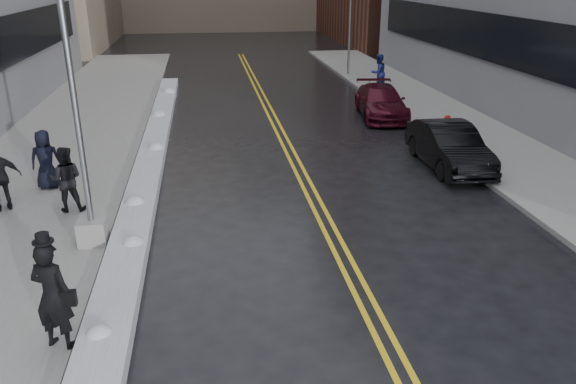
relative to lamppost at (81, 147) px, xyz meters
name	(u,v)px	position (x,y,z in m)	size (l,w,h in m)	color
ground	(238,280)	(3.30, -2.00, -2.53)	(160.00, 160.00, 0.00)	black
sidewalk_west	(62,151)	(-2.45, 8.00, -2.46)	(5.50, 50.00, 0.15)	gray
sidewalk_east	(469,134)	(13.30, 8.00, -2.46)	(4.00, 50.00, 0.15)	gray
lane_line_left	(282,143)	(5.65, 8.00, -2.53)	(0.12, 50.00, 0.01)	gold
lane_line_right	(290,143)	(5.95, 8.00, -2.53)	(0.12, 50.00, 0.01)	gold
snow_ridge	(150,161)	(0.85, 6.00, -2.36)	(0.90, 30.00, 0.34)	silver
lamppost	(81,147)	(0.00, 0.00, 0.00)	(0.65, 0.65, 7.62)	gray
fire_hydrant	(447,123)	(12.30, 8.00, -1.98)	(0.26, 0.26, 0.73)	maroon
traffic_signal	(350,20)	(11.80, 22.00, 0.87)	(0.16, 0.20, 6.00)	gray
pedestrian_fedora	(53,296)	(0.10, -4.00, -1.39)	(0.72, 0.48, 1.99)	black
pedestrian_b	(66,179)	(-0.97, 2.14, -1.49)	(0.87, 0.68, 1.78)	black
pedestrian_c	(46,160)	(-1.93, 3.98, -1.50)	(0.87, 0.56, 1.77)	black
pedestrian_east	(378,72)	(12.09, 16.68, -1.42)	(0.94, 0.73, 1.94)	navy
car_black	(449,146)	(10.80, 4.41, -1.79)	(1.57, 4.50, 1.48)	black
car_maroon	(381,102)	(10.68, 11.55, -1.84)	(1.93, 4.76, 1.38)	#3F0A17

